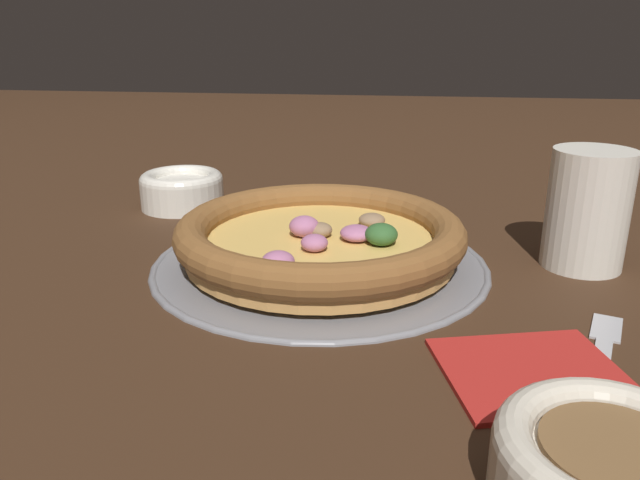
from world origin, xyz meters
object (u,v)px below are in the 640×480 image
Objects in this scene: pizza_tray at (320,261)px; bowl_near at (182,189)px; napkin at (533,370)px; bowl_far at (612,471)px; fork at (602,358)px; drinking_cup at (588,209)px; pizza at (320,237)px.

bowl_near is (0.20, -0.18, 0.02)m from pizza_tray.
bowl_far is at bearing 95.39° from napkin.
bowl_far is 0.68× the size of fork.
bowl_near is 0.55m from fork.
bowl_far is 0.99× the size of drinking_cup.
napkin is at bearing -84.61° from bowl_far.
napkin is at bearing 136.46° from fork.
fork is (-0.22, 0.16, -0.03)m from pizza.
bowl_far is (-0.18, 0.31, 0.02)m from pizza_tray.
napkin is (-0.17, 0.18, -0.00)m from pizza_tray.
fork is (-0.04, -0.15, -0.02)m from bowl_far.
bowl_far is 0.16m from fork.
bowl_near is 0.92× the size of bowl_far.
pizza is at bearing 74.42° from fork.
fork is (0.03, 0.19, -0.06)m from drinking_cup.
pizza_tray and napkin have the same top height.
pizza reaches higher than bowl_far.
bowl_near is (0.20, -0.18, -0.00)m from pizza.
pizza_tray is 0.03m from pizza.
pizza reaches higher than bowl_near.
pizza_tray is at bearing 138.58° from bowl_near.
pizza is at bearing 129.80° from pizza_tray.
pizza is at bearing -59.38° from bowl_far.
drinking_cup reaches higher than pizza_tray.
pizza is 1.66× the size of fork.
bowl_near is 0.52m from napkin.
pizza is 0.25m from napkin.
drinking_cup is 0.20m from fork.
pizza is 2.67× the size of bowl_near.
bowl_far is at bearing 77.96° from drinking_cup.
pizza is 0.28m from fork.
bowl_near is at bearing -17.81° from drinking_cup.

